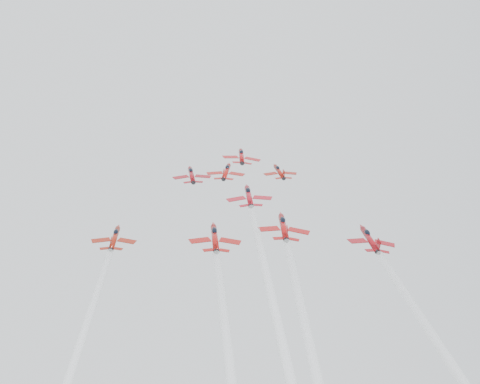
{
  "coord_description": "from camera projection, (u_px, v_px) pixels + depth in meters",
  "views": [
    {
      "loc": [
        -3.82,
        -126.09,
        102.7
      ],
      "look_at": [
        0.0,
        2.0,
        143.99
      ],
      "focal_mm": 45.0,
      "sensor_mm": 36.0,
      "label": 1
    }
  ],
  "objects": [
    {
      "name": "jet_row2_right",
      "position": [
        279.0,
        172.0,
        148.53
      ],
      "size": [
        8.42,
        10.15,
        8.34
      ],
      "rotation": [
        0.69,
        -0.09,
        0.13
      ],
      "color": "maroon"
    },
    {
      "name": "jet_lead",
      "position": [
        241.0,
        156.0,
        159.36
      ],
      "size": [
        10.23,
        12.32,
        10.12
      ],
      "rotation": [
        0.69,
        0.07,
        0.07
      ],
      "color": "#AD1013"
    },
    {
      "name": "jet_row2_left",
      "position": [
        192.0,
        175.0,
        145.27
      ],
      "size": [
        9.33,
        11.23,
        9.23
      ],
      "rotation": [
        0.69,
        -0.09,
        0.1
      ],
      "color": "maroon"
    },
    {
      "name": "jet_center",
      "position": [
        262.0,
        324.0,
        87.13
      ],
      "size": [
        10.2,
        86.72,
        71.69
      ],
      "rotation": [
        0.69,
        -0.06,
        0.01
      ],
      "color": "#AF101F"
    },
    {
      "name": "jet_row2_center",
      "position": [
        226.0,
        171.0,
        147.9
      ],
      "size": [
        9.51,
        11.46,
        9.41
      ],
      "rotation": [
        0.69,
        0.07,
        -0.11
      ],
      "color": "#A91410"
    },
    {
      "name": "jet_rear_farleft",
      "position": [
        59.0,
        382.0,
        74.54
      ],
      "size": [
        8.38,
        71.24,
        58.89
      ],
      "rotation": [
        0.69,
        0.01,
        0.04
      ],
      "color": "maroon"
    }
  ]
}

